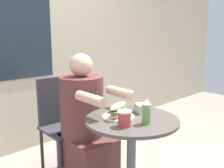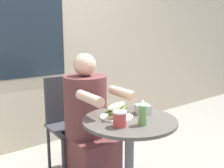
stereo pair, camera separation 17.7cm
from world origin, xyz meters
name	(u,v)px [view 1 (the left image)]	position (x,y,z in m)	size (l,w,h in m)	color
storefront_wall	(18,18)	(0.00, 1.54, 1.40)	(8.00, 0.09, 2.80)	#B7A88E
cafe_table	(131,147)	(0.00, 0.00, 0.51)	(0.61, 0.61, 0.71)	#47423D
diner_chair	(61,117)	(0.01, 0.83, 0.52)	(0.40, 0.40, 0.87)	#333338
seated_diner	(85,133)	(0.00, 0.49, 0.48)	(0.37, 0.62, 1.10)	brown
sandwich_on_plate	(118,111)	(-0.05, 0.08, 0.75)	(0.21, 0.21, 0.09)	white
drink_cup	(124,118)	(-0.14, -0.06, 0.76)	(0.08, 0.08, 0.09)	#B73D38
napkin_box	(143,108)	(0.15, 0.03, 0.74)	(0.12, 0.12, 0.06)	silver
condiment_bottle	(146,112)	(-0.01, -0.12, 0.79)	(0.05, 0.05, 0.16)	#66934C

